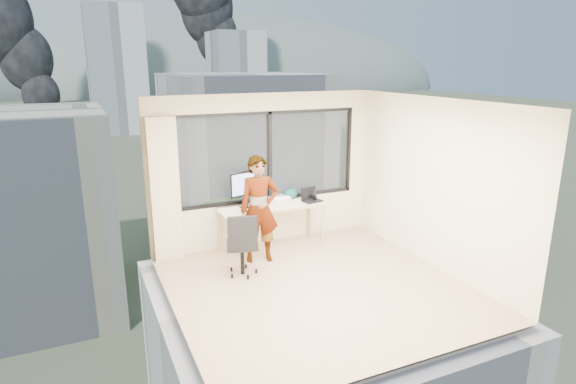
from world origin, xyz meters
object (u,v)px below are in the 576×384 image
handbag (291,194)px  person (259,209)px  monitor (246,189)px  chair (242,243)px  laptop (312,195)px  game_console (280,199)px  desk (272,226)px

handbag → person: bearing=-161.0°
monitor → chair: bearing=-128.7°
chair → laptop: bearing=41.1°
person → handbag: bearing=48.4°
chair → monitor: size_ratio=1.61×
game_console → laptop: size_ratio=0.92×
desk → monitor: (-0.42, 0.12, 0.69)m
desk → laptop: laptop is taller
person → monitor: size_ratio=2.76×
game_console → laptop: bearing=-37.9°
handbag → monitor: bearing=168.0°
game_console → handbag: bearing=-1.4°
desk → game_console: bearing=39.7°
desk → person: (-0.39, -0.43, 0.48)m
chair → laptop: 1.77m
desk → laptop: (0.73, -0.07, 0.48)m
monitor → game_console: 0.69m
game_console → laptop: (0.52, -0.25, 0.07)m
desk → laptop: size_ratio=5.23×
desk → person: 0.75m
person → monitor: bearing=103.7°
desk → chair: (-0.82, -0.82, 0.13)m
person → chair: bearing=-126.9°
person → game_console: person is taller
chair → handbag: 1.69m
monitor → handbag: size_ratio=2.55×
monitor → game_console: (0.64, 0.06, -0.27)m
monitor → game_console: size_ratio=1.95×
monitor → laptop: size_ratio=1.80×
person → game_console: bearing=55.8°
person → laptop: (1.12, 0.36, 0.00)m
laptop → person: bearing=-171.5°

